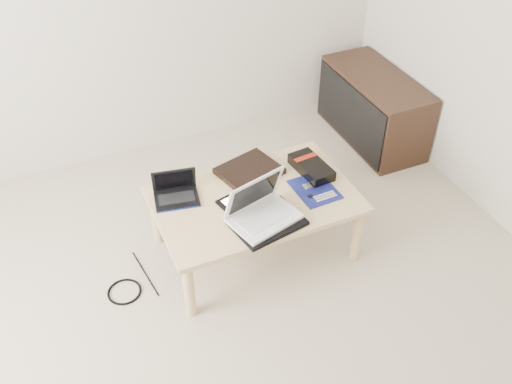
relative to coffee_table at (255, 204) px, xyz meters
name	(u,v)px	position (x,y,z in m)	size (l,w,h in m)	color
ground	(217,378)	(-0.51, -0.71, -0.35)	(4.00, 4.00, 0.00)	beige
room_shell	(191,56)	(-0.51, -0.71, 1.32)	(4.20, 4.20, 2.70)	beige
coffee_table	(255,204)	(0.00, 0.00, 0.00)	(1.10, 0.70, 0.40)	#D1B57E
media_cabinet	(373,108)	(1.26, 0.74, -0.10)	(0.41, 0.90, 0.50)	#352316
book	(249,171)	(0.06, 0.21, 0.06)	(0.39, 0.35, 0.03)	black
netbook	(176,192)	(-0.40, 0.17, 0.09)	(0.27, 0.22, 0.17)	black
tablet	(245,201)	(-0.07, -0.02, 0.06)	(0.30, 0.26, 0.01)	black
remote	(261,180)	(0.09, 0.12, 0.06)	(0.10, 0.21, 0.02)	#ADADB1
neoprene_sleeve	(267,222)	(-0.03, -0.22, 0.06)	(0.36, 0.26, 0.02)	black
white_laptop	(261,209)	(-0.04, -0.18, 0.12)	(0.40, 0.33, 0.24)	white
motherboard	(315,189)	(0.33, -0.07, 0.05)	(0.23, 0.28, 0.01)	#0C104E
gpu_box	(311,167)	(0.39, 0.08, 0.08)	(0.17, 0.30, 0.06)	black
cable_coil	(229,203)	(-0.15, 0.01, 0.05)	(0.09, 0.09, 0.01)	black
floor_cable_coil	(124,292)	(-0.79, -0.02, -0.35)	(0.19, 0.19, 0.01)	black
floor_cable_trail	(145,273)	(-0.65, 0.07, -0.35)	(0.01, 0.01, 0.38)	black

